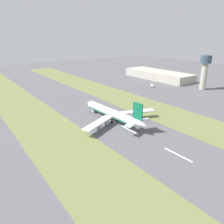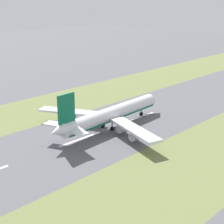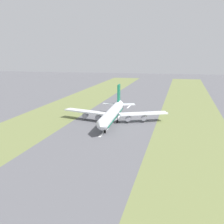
# 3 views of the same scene
# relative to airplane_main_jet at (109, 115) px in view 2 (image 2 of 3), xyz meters

# --- Properties ---
(ground_plane) EXTENTS (800.00, 800.00, 0.00)m
(ground_plane) POSITION_rel_airplane_main_jet_xyz_m (-0.19, -2.52, -6.02)
(ground_plane) COLOR #56565B
(grass_median_west) EXTENTS (40.00, 600.00, 0.01)m
(grass_median_west) POSITION_rel_airplane_main_jet_xyz_m (-45.19, -2.52, -6.02)
(grass_median_west) COLOR olive
(grass_median_west) RESTS_ON ground
(grass_median_east) EXTENTS (40.00, 600.00, 0.01)m
(grass_median_east) POSITION_rel_airplane_main_jet_xyz_m (44.81, -2.52, -6.02)
(grass_median_east) COLOR olive
(grass_median_east) RESTS_ON ground
(centreline_dash_mid) EXTENTS (1.20, 18.00, 0.01)m
(centreline_dash_mid) POSITION_rel_airplane_main_jet_xyz_m (-0.19, -18.10, -6.01)
(centreline_dash_mid) COLOR silver
(centreline_dash_mid) RESTS_ON ground
(centreline_dash_far) EXTENTS (1.20, 18.00, 0.01)m
(centreline_dash_far) POSITION_rel_airplane_main_jet_xyz_m (-0.19, 21.90, -6.01)
(centreline_dash_far) COLOR silver
(centreline_dash_far) RESTS_ON ground
(airplane_main_jet) EXTENTS (64.06, 67.19, 20.20)m
(airplane_main_jet) POSITION_rel_airplane_main_jet_xyz_m (0.00, 0.00, 0.00)
(airplane_main_jet) COLOR silver
(airplane_main_jet) RESTS_ON ground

